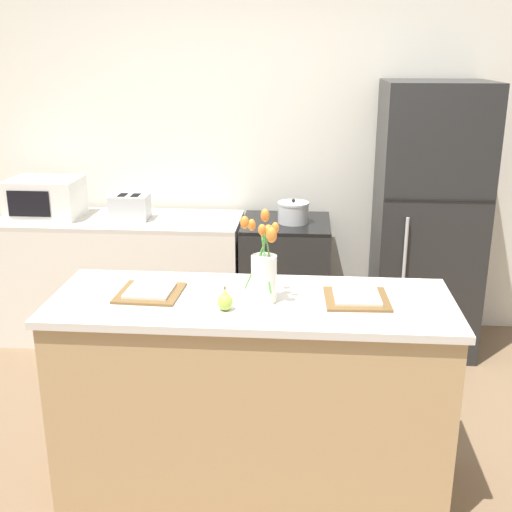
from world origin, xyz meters
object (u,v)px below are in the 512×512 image
object	(u,v)px
microwave	(45,198)
refrigerator	(428,221)
stove_range	(285,282)
plate_setting_right	(357,298)
pear_figurine	(225,301)
flower_vase	(264,269)
cooking_pot	(293,212)
plate_setting_left	(150,292)
toaster	(130,207)

from	to	relation	value
microwave	refrigerator	bearing A→B (deg)	0.03
stove_range	plate_setting_right	distance (m)	1.70
refrigerator	microwave	bearing A→B (deg)	-179.97
refrigerator	pear_figurine	bearing A→B (deg)	-123.49
flower_vase	cooking_pot	xyz separation A→B (m)	(0.09, 1.60, -0.14)
pear_figurine	cooking_pot	size ratio (longest dim) A/B	0.51
plate_setting_left	pear_figurine	bearing A→B (deg)	-23.55
flower_vase	toaster	xyz separation A→B (m)	(-1.04, 1.60, -0.13)
stove_range	cooking_pot	distance (m)	0.52
pear_figurine	plate_setting_left	world-z (taller)	pear_figurine
stove_range	refrigerator	xyz separation A→B (m)	(0.95, 0.00, 0.47)
cooking_pot	refrigerator	bearing A→B (deg)	1.59
flower_vase	plate_setting_left	world-z (taller)	flower_vase
toaster	flower_vase	bearing A→B (deg)	-57.12
stove_range	microwave	world-z (taller)	microwave
microwave	stove_range	bearing A→B (deg)	0.02
pear_figurine	toaster	xyz separation A→B (m)	(-0.88, 1.71, -0.02)
pear_figurine	toaster	distance (m)	1.93
flower_vase	plate_setting_right	size ratio (longest dim) A/B	1.38
toaster	cooking_pot	world-z (taller)	toaster
plate_setting_right	stove_range	bearing A→B (deg)	103.04
cooking_pot	microwave	bearing A→B (deg)	179.21
cooking_pot	plate_setting_right	bearing A→B (deg)	-78.43
stove_range	toaster	world-z (taller)	toaster
refrigerator	plate_setting_right	bearing A→B (deg)	-110.29
flower_vase	plate_setting_left	size ratio (longest dim) A/B	1.38
plate_setting_left	stove_range	bearing A→B (deg)	70.29
plate_setting_left	microwave	xyz separation A→B (m)	(-1.12, 1.58, 0.06)
plate_setting_left	cooking_pot	size ratio (longest dim) A/B	1.36
refrigerator	plate_setting_right	xyz separation A→B (m)	(-0.58, -1.58, 0.05)
flower_vase	microwave	xyz separation A→B (m)	(-1.64, 1.62, -0.08)
toaster	cooking_pot	xyz separation A→B (m)	(1.13, -0.00, -0.01)
plate_setting_left	microwave	size ratio (longest dim) A/B	0.61
plate_setting_right	cooking_pot	xyz separation A→B (m)	(-0.32, 1.55, -0.00)
plate_setting_left	plate_setting_right	distance (m)	0.93
refrigerator	pear_figurine	size ratio (longest dim) A/B	16.74
stove_range	microwave	xyz separation A→B (m)	(-1.68, -0.00, 0.58)
pear_figurine	cooking_pot	world-z (taller)	pear_figurine
plate_setting_left	plate_setting_right	size ratio (longest dim) A/B	1.00
plate_setting_left	plate_setting_right	xyz separation A→B (m)	(0.93, 0.00, 0.00)
refrigerator	pear_figurine	xyz separation A→B (m)	(-1.15, -1.74, 0.08)
cooking_pot	toaster	bearing A→B (deg)	179.95
pear_figurine	cooking_pot	bearing A→B (deg)	81.77
plate_setting_left	refrigerator	bearing A→B (deg)	46.19
flower_vase	pear_figurine	size ratio (longest dim) A/B	3.70
refrigerator	plate_setting_right	size ratio (longest dim) A/B	6.23
cooking_pot	microwave	world-z (taller)	microwave
refrigerator	plate_setting_right	world-z (taller)	refrigerator
toaster	stove_range	bearing A→B (deg)	1.24
plate_setting_left	microwave	bearing A→B (deg)	125.29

